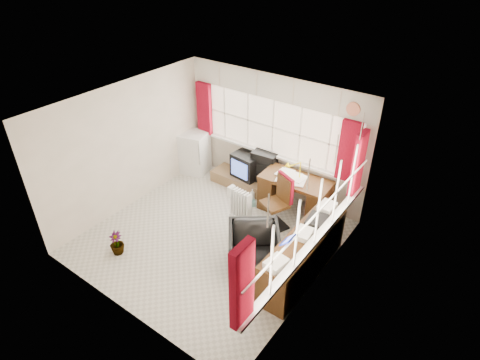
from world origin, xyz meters
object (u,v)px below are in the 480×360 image
object	(u,v)px
radiator	(241,208)
crt_tv	(248,165)
desk_lamp	(300,167)
office_chair	(254,249)
tv_bench	(243,181)
mini_fridge	(195,152)
desk	(295,194)
task_chair	(280,200)
credenza	(303,254)

from	to	relation	value
radiator	crt_tv	xyz separation A→B (m)	(-0.59, 1.07, 0.24)
desk_lamp	office_chair	world-z (taller)	desk_lamp
tv_bench	mini_fridge	distance (m)	1.30
tv_bench	desk	bearing A→B (deg)	-6.99
office_chair	mini_fridge	size ratio (longest dim) A/B	0.88
desk_lamp	tv_bench	xyz separation A→B (m)	(-1.41, 0.14, -0.91)
desk	task_chair	bearing A→B (deg)	-93.55
task_chair	tv_bench	world-z (taller)	task_chair
credenza	radiator	bearing A→B (deg)	161.48
task_chair	mini_fridge	distance (m)	2.64
radiator	tv_bench	world-z (taller)	radiator
mini_fridge	radiator	bearing A→B (deg)	-24.55
crt_tv	task_chair	bearing A→B (deg)	-31.48
task_chair	office_chair	bearing A→B (deg)	-78.52
task_chair	mini_fridge	size ratio (longest dim) A/B	1.12
desk_lamp	credenza	distance (m)	1.76
desk_lamp	office_chair	distance (m)	1.86
radiator	tv_bench	size ratio (longest dim) A/B	0.47
credenza	mini_fridge	xyz separation A→B (m)	(-3.53, 1.42, 0.09)
desk	mini_fridge	distance (m)	2.61
tv_bench	task_chair	bearing A→B (deg)	-27.05
tv_bench	crt_tv	world-z (taller)	crt_tv
radiator	credenza	size ratio (longest dim) A/B	0.33
office_chair	mini_fridge	xyz separation A→B (m)	(-2.82, 1.77, 0.10)
office_chair	credenza	xyz separation A→B (m)	(0.71, 0.35, 0.01)
crt_tv	mini_fridge	bearing A→B (deg)	-171.57
task_chair	radiator	distance (m)	0.79
task_chair	credenza	world-z (taller)	task_chair
desk	credenza	world-z (taller)	credenza
radiator	tv_bench	xyz separation A→B (m)	(-0.67, 0.98, -0.15)
task_chair	crt_tv	size ratio (longest dim) A/B	1.66
tv_bench	mini_fridge	bearing A→B (deg)	-175.21
task_chair	radiator	world-z (taller)	task_chair
radiator	office_chair	bearing A→B (deg)	-44.51
office_chair	crt_tv	bearing A→B (deg)	90.21
task_chair	radiator	xyz separation A→B (m)	(-0.66, -0.30, -0.29)
office_chair	tv_bench	size ratio (longest dim) A/B	0.59
desk	tv_bench	world-z (taller)	desk
credenza	desk_lamp	bearing A→B (deg)	122.13
radiator	credenza	distance (m)	1.70
task_chair	office_chair	xyz separation A→B (m)	(0.24, -1.19, -0.18)
desk_lamp	tv_bench	distance (m)	1.69
radiator	mini_fridge	world-z (taller)	mini_fridge
credenza	tv_bench	size ratio (longest dim) A/B	1.43
desk	mini_fridge	size ratio (longest dim) A/B	1.44
radiator	crt_tv	distance (m)	1.25
desk	task_chair	world-z (taller)	task_chair
tv_bench	desk_lamp	bearing A→B (deg)	-5.58
office_chair	credenza	distance (m)	0.79
desk	radiator	xyz separation A→B (m)	(-0.70, -0.81, -0.16)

